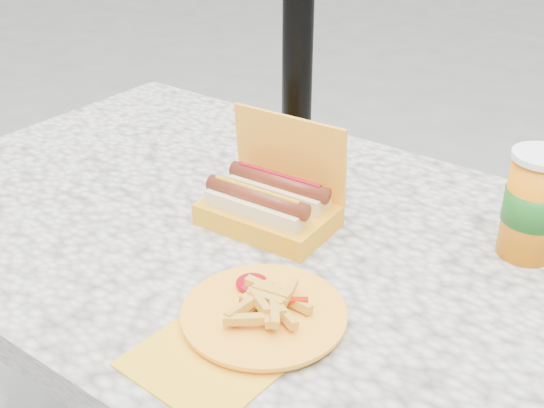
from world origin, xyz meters
The scene contains 4 objects.
picnic_table centered at (0.00, 0.00, 0.64)m, with size 1.20×0.80×0.75m.
hotdog_box centered at (0.05, 0.02, 0.79)m, with size 0.21×0.14×0.17m.
fries_plate centered at (0.19, -0.19, 0.76)m, with size 0.21×0.29×0.04m.
soda_cup centered at (0.40, 0.18, 0.83)m, with size 0.09×0.09×0.16m.
Camera 1 is at (0.61, -0.73, 1.30)m, focal length 45.00 mm.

